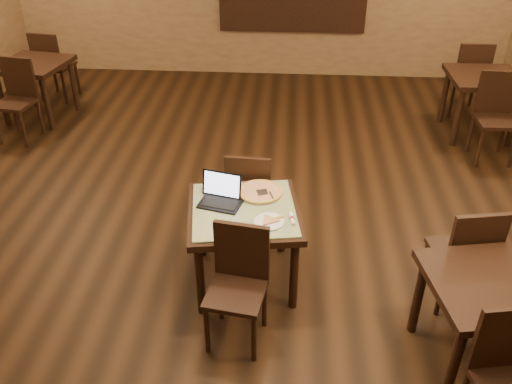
# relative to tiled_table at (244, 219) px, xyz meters

# --- Properties ---
(ground) EXTENTS (10.00, 10.00, 0.00)m
(ground) POSITION_rel_tiled_table_xyz_m (-0.18, 0.24, -0.66)
(ground) COLOR black
(ground) RESTS_ON ground
(tiled_table) EXTENTS (1.05, 1.05, 0.76)m
(tiled_table) POSITION_rel_tiled_table_xyz_m (0.00, 0.00, 0.00)
(tiled_table) COLOR black
(tiled_table) RESTS_ON ground
(chair_main_near) EXTENTS (0.48, 0.48, 0.98)m
(chair_main_near) POSITION_rel_tiled_table_xyz_m (0.01, -0.62, -0.11)
(chair_main_near) COLOR black
(chair_main_near) RESTS_ON ground
(chair_main_far) EXTENTS (0.44, 0.44, 0.96)m
(chair_main_far) POSITION_rel_tiled_table_xyz_m (-0.01, 0.62, -0.12)
(chair_main_far) COLOR black
(chair_main_far) RESTS_ON ground
(laptop) EXTENTS (0.39, 0.34, 0.24)m
(laptop) POSITION_rel_tiled_table_xyz_m (-0.20, 0.10, 0.16)
(laptop) COLOR black
(laptop) RESTS_ON tiled_table
(plate) EXTENTS (0.24, 0.24, 0.01)m
(plate) POSITION_rel_tiled_table_xyz_m (0.22, -0.18, 0.11)
(plate) COLOR white
(plate) RESTS_ON tiled_table
(pizza_slice) EXTENTS (0.24, 0.24, 0.02)m
(pizza_slice) POSITION_rel_tiled_table_xyz_m (0.22, -0.18, 0.13)
(pizza_slice) COLOR beige
(pizza_slice) RESTS_ON plate
(pizza_pan) EXTENTS (0.37, 0.37, 0.01)m
(pizza_pan) POSITION_rel_tiled_table_xyz_m (0.12, 0.24, 0.11)
(pizza_pan) COLOR silver
(pizza_pan) RESTS_ON tiled_table
(pizza_whole) EXTENTS (0.38, 0.38, 0.03)m
(pizza_whole) POSITION_rel_tiled_table_xyz_m (0.12, 0.24, 0.12)
(pizza_whole) COLOR beige
(pizza_whole) RESTS_ON pizza_pan
(spatula) EXTENTS (0.16, 0.24, 0.01)m
(spatula) POSITION_rel_tiled_table_xyz_m (0.14, 0.22, 0.13)
(spatula) COLOR silver
(spatula) RESTS_ON pizza_whole
(napkin_roll) EXTENTS (0.06, 0.16, 0.04)m
(napkin_roll) POSITION_rel_tiled_table_xyz_m (0.40, -0.14, 0.12)
(napkin_roll) COLOR white
(napkin_roll) RESTS_ON tiled_table
(other_table_a) EXTENTS (0.90, 0.90, 0.83)m
(other_table_a) POSITION_rel_tiled_table_xyz_m (2.82, 3.13, 0.03)
(other_table_a) COLOR black
(other_table_a) RESTS_ON ground
(other_table_a_chair_near) EXTENTS (0.47, 0.47, 1.07)m
(other_table_a_chair_near) POSITION_rel_tiled_table_xyz_m (2.82, 2.51, -0.06)
(other_table_a_chair_near) COLOR black
(other_table_a_chair_near) RESTS_ON ground
(other_table_a_chair_far) EXTENTS (0.47, 0.47, 1.07)m
(other_table_a_chair_far) POSITION_rel_tiled_table_xyz_m (2.82, 3.75, -0.06)
(other_table_a_chair_far) COLOR black
(other_table_a_chair_far) RESTS_ON ground
(other_table_b) EXTENTS (1.00, 1.00, 0.81)m
(other_table_b) POSITION_rel_tiled_table_xyz_m (-3.18, 3.24, 0.01)
(other_table_b) COLOR black
(other_table_b) RESTS_ON ground
(other_table_b_chair_near) EXTENTS (0.52, 0.52, 1.05)m
(other_table_b_chair_near) POSITION_rel_tiled_table_xyz_m (-3.17, 2.63, -0.07)
(other_table_b_chair_near) COLOR black
(other_table_b_chair_near) RESTS_ON ground
(other_table_b_chair_far) EXTENTS (0.52, 0.52, 1.05)m
(other_table_b_chair_far) POSITION_rel_tiled_table_xyz_m (-3.20, 3.86, -0.07)
(other_table_b_chair_far) COLOR black
(other_table_b_chair_far) RESTS_ON ground
(other_table_c) EXTENTS (0.96, 0.96, 0.77)m
(other_table_c) POSITION_rel_tiled_table_xyz_m (1.78, -0.78, -0.02)
(other_table_c) COLOR black
(other_table_c) RESTS_ON ground
(other_table_c_chair_near) EXTENTS (0.50, 0.50, 1.00)m
(other_table_c_chair_near) POSITION_rel_tiled_table_xyz_m (1.76, -1.36, -0.10)
(other_table_c_chair_near) COLOR black
(other_table_c_chair_near) RESTS_ON ground
(other_table_c_chair_far) EXTENTS (0.50, 0.50, 1.00)m
(other_table_c_chair_far) POSITION_rel_tiled_table_xyz_m (1.79, -0.20, -0.10)
(other_table_c_chair_far) COLOR black
(other_table_c_chair_far) RESTS_ON ground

